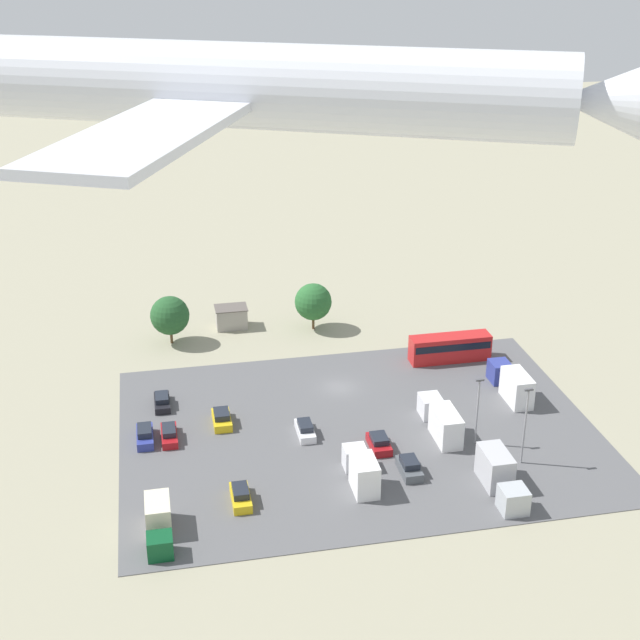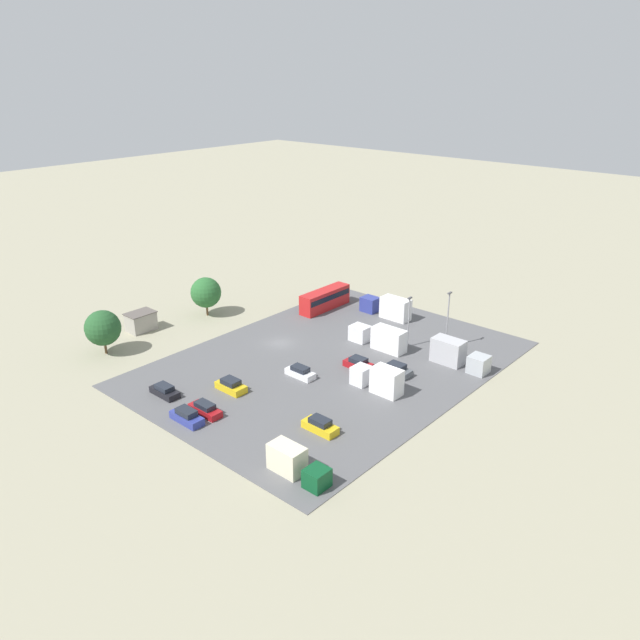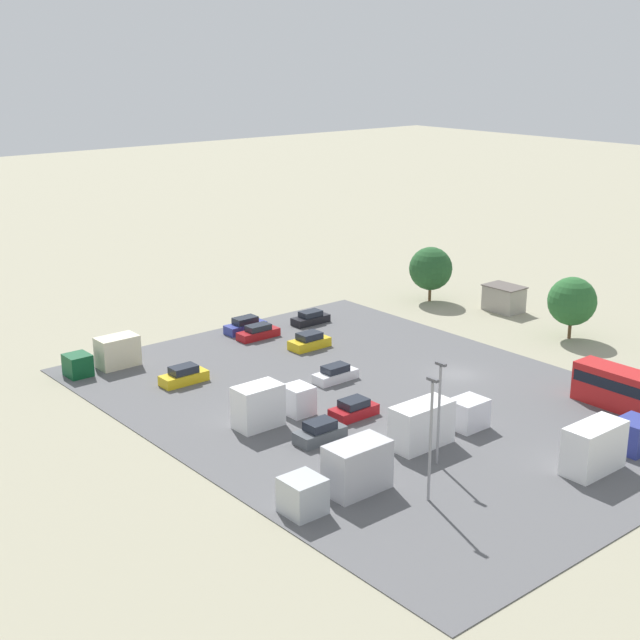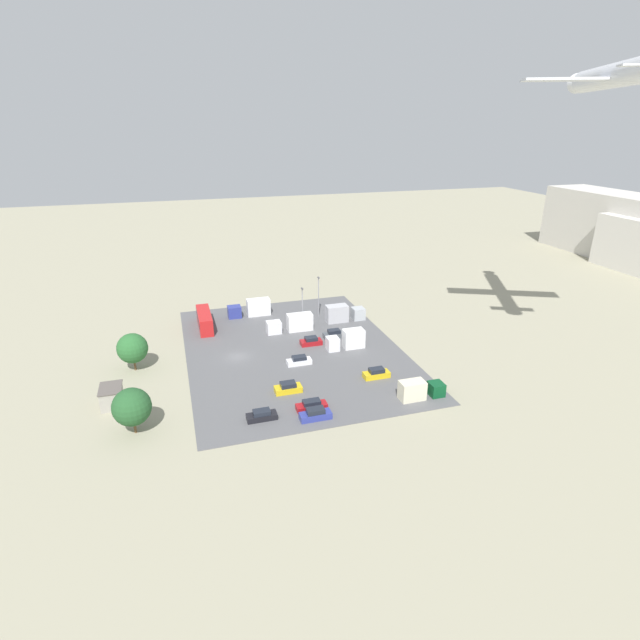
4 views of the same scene
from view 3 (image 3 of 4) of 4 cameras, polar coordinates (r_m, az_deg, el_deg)
The scene contains 21 objects.
ground_plane at distance 84.56m, azimuth 8.73°, elevation -3.50°, with size 400.00×400.00×0.00m, color gray.
parking_lot_surface at distance 77.59m, azimuth 3.65°, elevation -5.21°, with size 52.23×38.50×0.08m.
shed_building at distance 105.57m, azimuth 11.69°, elevation 1.37°, with size 4.45×3.22×3.00m.
bus at distance 78.88m, azimuth 19.42°, elevation -4.36°, with size 10.38×2.62×3.40m.
parked_car_0 at distance 98.59m, azimuth -0.61°, elevation 0.11°, with size 1.77×4.33×1.44m.
parked_car_1 at distance 82.13m, azimuth -8.71°, elevation -3.56°, with size 1.81×4.39×1.63m.
parked_car_2 at distance 81.76m, azimuth 0.99°, elevation -3.49°, with size 1.72×4.31×1.51m.
parked_car_3 at distance 69.66m, azimuth -0.00°, elevation -7.20°, with size 1.91×4.13×1.65m.
parked_car_4 at distance 74.07m, azimuth 2.18°, elevation -5.73°, with size 1.98×4.05×1.53m.
parked_car_5 at distance 93.85m, azimuth -3.97°, elevation -0.80°, with size 1.70×4.60×1.47m.
parked_car_6 at distance 95.95m, azimuth -4.80°, elevation -0.37°, with size 1.78×4.56×1.66m.
parked_car_7 at distance 90.56m, azimuth -0.68°, elevation -1.39°, with size 1.99×4.24×1.62m.
parked_truck_0 at distance 61.14m, azimuth 1.44°, elevation -9.87°, with size 2.55×8.35×3.55m.
parked_truck_1 at distance 68.68m, azimuth 17.80°, elevation -7.57°, with size 2.36×9.14×3.60m.
parked_truck_2 at distance 72.58m, azimuth -3.24°, elevation -5.41°, with size 2.33×7.12×3.52m.
parked_truck_3 at distance 86.92m, azimuth -13.50°, elevation -2.20°, with size 2.31×7.14×2.96m.
parked_truck_4 at distance 69.93m, azimuth 7.39°, elevation -6.46°, with size 2.36×9.31×3.44m.
tree_near_shed at distance 96.45m, azimuth 15.83°, elevation 1.16°, with size 5.10×5.10×6.62m.
tree_apron_mid at distance 107.66m, azimuth 7.10°, elevation 3.29°, with size 5.19×5.19×6.63m.
light_pole_lot_centre at distance 65.09m, azimuth 7.63°, elevation -5.64°, with size 0.90×0.28×7.87m.
light_pole_lot_edge at distance 59.72m, azimuth 7.10°, elevation -7.28°, with size 0.90×0.28×8.79m.
Camera 3 is at (-51.88, 59.98, 29.35)m, focal length 50.00 mm.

